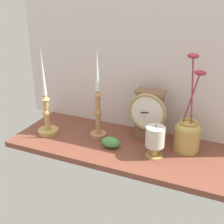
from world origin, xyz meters
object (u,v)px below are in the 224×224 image
candlestick_tall_left (47,112)px  candlestick_tall_center (98,110)px  pillar_candle_front (155,139)px  brass_vase_jar (187,133)px  mantel_clock (149,114)px

candlestick_tall_left → candlestick_tall_center: candlestick_tall_left is taller
candlestick_tall_left → candlestick_tall_center: size_ratio=1.01×
pillar_candle_front → brass_vase_jar: bearing=42.8°
mantel_clock → candlestick_tall_center: 21.55cm
candlestick_tall_center → brass_vase_jar: size_ratio=0.99×
mantel_clock → candlestick_tall_center: (-20.48, -6.61, 1.13)cm
brass_vase_jar → pillar_candle_front: brass_vase_jar is taller
candlestick_tall_center → pillar_candle_front: candlestick_tall_center is taller
mantel_clock → candlestick_tall_left: (-42.88, -12.33, -1.55)cm
candlestick_tall_center → brass_vase_jar: bearing=6.5°
candlestick_tall_left → pillar_candle_front: size_ratio=2.88×
candlestick_tall_left → pillar_candle_front: 49.37cm
mantel_clock → pillar_candle_front: mantel_clock is taller
candlestick_tall_left → candlestick_tall_center: 23.27cm
candlestick_tall_center → brass_vase_jar: brass_vase_jar is taller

